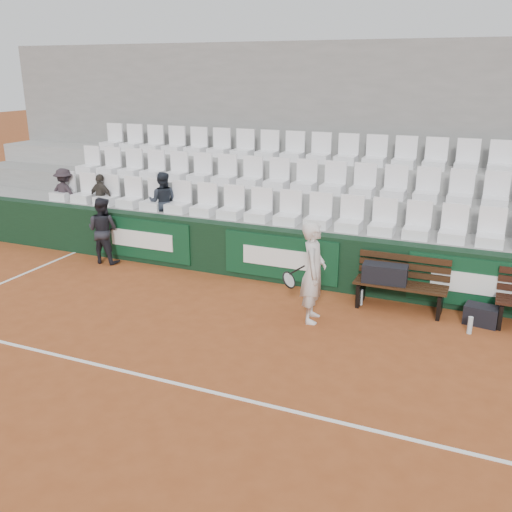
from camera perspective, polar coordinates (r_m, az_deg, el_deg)
The scene contains 20 objects.
ground at distance 7.44m, azimuth -6.94°, elevation -12.81°, with size 80.00×80.00×0.00m, color #974822.
court_baseline at distance 7.43m, azimuth -6.94°, elevation -12.78°, with size 18.00×0.06×0.01m, color white.
back_barrier at distance 10.53m, azimuth 4.12°, elevation -0.19°, with size 18.00×0.34×1.00m.
grandstand_tier_front at distance 11.12m, azimuth 4.86°, elevation 0.80°, with size 18.00×0.95×1.00m, color gray.
grandstand_tier_mid at distance 11.93m, azimuth 6.34°, elevation 3.08°, with size 18.00×0.95×1.45m, color gray.
grandstand_tier_back at distance 12.76m, azimuth 7.64°, elevation 5.07°, with size 18.00×0.95×1.90m, color #989895.
grandstand_rear_wall at distance 13.14m, azimuth 8.63°, elevation 10.95°, with size 18.00×0.30×4.40m, color gray.
seat_row_front at distance 10.75m, azimuth 4.68°, elevation 4.69°, with size 11.90×0.44×0.63m, color white.
seat_row_mid at distance 11.54m, azimuth 6.26°, elevation 7.87°, with size 11.90×0.44×0.63m, color white.
seat_row_back at distance 12.37m, azimuth 7.66°, elevation 10.62°, with size 11.90×0.44×0.63m, color white.
bench_left at distance 9.76m, azimuth 14.16°, elevation -3.95°, with size 1.50×0.56×0.45m, color #341E0F.
sports_bag_left at distance 9.63m, azimuth 12.76°, elevation -1.73°, with size 0.72×0.31×0.31m, color black.
sports_bag_ground at distance 9.62m, azimuth 21.61°, elevation -5.52°, with size 0.50×0.31×0.31m, color black.
water_bottle_near at distance 9.84m, azimuth 10.42°, elevation -4.08°, with size 0.08×0.08×0.27m, color silver.
water_bottle_far at distance 9.25m, azimuth 20.62°, elevation -6.50°, with size 0.07×0.07×0.27m, color #B0C1C8.
tennis_player at distance 8.90m, azimuth 5.74°, elevation -1.62°, with size 0.74×0.66×1.62m.
ball_kid at distance 12.04m, azimuth -15.06°, elevation 2.50°, with size 0.67×0.52×1.37m, color black.
spectator_a at distance 13.60m, azimuth -18.75°, elevation 7.78°, with size 0.74×0.43×1.15m, color #271F25.
spectator_b at distance 12.96m, azimuth -15.35°, elevation 7.49°, with size 0.64×0.27×1.09m, color #35302A.
spectator_c at distance 12.04m, azimuth -9.41°, elevation 7.48°, with size 0.61×0.47×1.25m, color #1E232D.
Camera 1 is at (3.29, -5.47, 3.82)m, focal length 40.00 mm.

